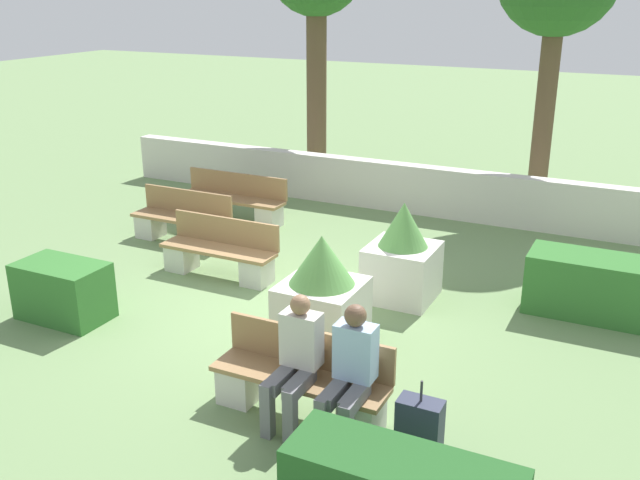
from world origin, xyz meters
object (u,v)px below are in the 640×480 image
bench_right_side (232,203)px  suitcase (419,429)px  bench_left_side (220,255)px  bench_back (182,223)px  person_seated_woman (350,369)px  bench_front (301,385)px  planter_corner_left (402,257)px  person_seated_man (295,356)px  planter_corner_right (322,291)px

bench_right_side → suitcase: 7.32m
bench_left_side → suitcase: bearing=-38.4°
bench_left_side → bench_back: same height
person_seated_woman → bench_front: bearing=166.6°
bench_right_side → bench_back: 1.33m
bench_front → planter_corner_left: bearing=91.2°
planter_corner_left → person_seated_man: bearing=-88.5°
bench_back → person_seated_man: size_ratio=1.32×
bench_right_side → suitcase: bench_right_side is taller
bench_front → person_seated_woman: (0.58, -0.14, 0.40)m
bench_front → person_seated_man: bearing=-81.3°
person_seated_man → suitcase: bearing=-0.5°
bench_right_side → suitcase: bearing=-49.0°
bench_back → suitcase: size_ratio=2.22×
bench_left_side → planter_corner_right: bearing=-29.2°
planter_corner_left → suitcase: 3.50m
bench_right_side → person_seated_woman: person_seated_woman is taller
person_seated_woman → planter_corner_right: bearing=123.0°
bench_right_side → planter_corner_right: 4.80m
suitcase → planter_corner_right: bearing=136.1°
bench_left_side → person_seated_man: bearing=-48.9°
bench_left_side → person_seated_woman: 4.34m
bench_left_side → bench_back: (-1.39, 0.97, -0.00)m
bench_back → person_seated_man: person_seated_man is taller
person_seated_woman → planter_corner_left: 3.28m
bench_back → planter_corner_right: bearing=-40.3°
suitcase → planter_corner_left: bearing=112.5°
person_seated_woman → suitcase: (0.69, -0.01, -0.43)m
bench_left_side → planter_corner_right: (2.17, -1.06, 0.27)m
planter_corner_right → bench_front: bearing=-71.2°
bench_front → bench_right_side: (-3.97, 4.95, 0.01)m
bench_left_side → bench_front: bearing=-47.6°
planter_corner_right → person_seated_woman: bearing=-57.0°
person_seated_woman → bench_right_side: bearing=131.8°
bench_right_side → planter_corner_left: bearing=-30.5°
bench_front → planter_corner_right: (-0.55, 1.60, 0.27)m
person_seated_woman → planter_corner_left: (-0.65, 3.21, -0.13)m
person_seated_woman → planter_corner_right: size_ratio=1.02×
planter_corner_left → planter_corner_right: planter_corner_left is taller
planter_corner_left → suitcase: planter_corner_left is taller
bench_left_side → person_seated_woman: bearing=-43.5°
person_seated_man → planter_corner_left: size_ratio=0.96×
bench_right_side → planter_corner_left: 4.34m
bench_front → planter_corner_right: bearing=108.8°
bench_left_side → suitcase: (3.99, -2.81, -0.03)m
bench_right_side → bench_back: size_ratio=1.18×
planter_corner_right → suitcase: bearing=-43.9°
bench_front → person_seated_man: size_ratio=1.39×
person_seated_woman → suitcase: 0.81m
person_seated_man → suitcase: person_seated_man is taller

